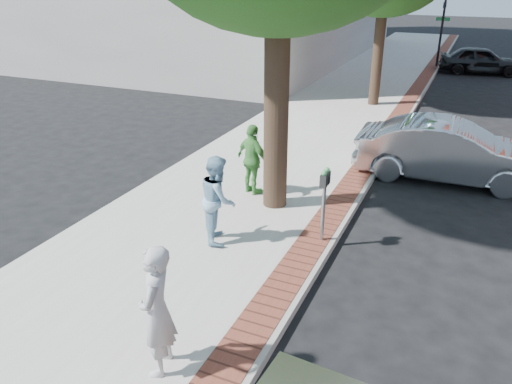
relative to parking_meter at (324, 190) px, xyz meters
The scene contains 12 objects.
ground 1.65m from the parking_meter, 138.55° to the right, with size 120.00×120.00×0.00m, color black.
sidewalk 7.71m from the parking_meter, 107.90° to the left, with size 5.00×60.00×0.15m, color #9E9991.
brick_strip 7.33m from the parking_meter, 91.14° to the left, with size 0.60×60.00×0.01m, color brown.
curb 7.35m from the parking_meter, 88.37° to the left, with size 0.10×60.00×0.15m, color gray.
office_base 25.38m from the parking_meter, 123.08° to the left, with size 18.20×22.20×4.00m, color gray.
signal_near 21.28m from the parking_meter, 89.85° to the left, with size 0.70×0.15×3.80m.
parking_meter is the anchor object (origin of this frame).
person_gray 4.23m from the parking_meter, 102.49° to the right, with size 0.66×0.43×1.80m, color #A3A3A8.
person_officer 1.99m from the parking_meter, 157.73° to the right, with size 0.82×0.64×1.70m, color #7DA9C2.
person_green 2.64m from the parking_meter, 144.80° to the left, with size 0.97×0.40×1.65m, color #4D9B46.
sedan_silver 5.00m from the parking_meter, 67.39° to the left, with size 1.61×4.62×1.52m, color silver.
bg_car 20.74m from the parking_meter, 83.77° to the left, with size 1.65×4.09×1.39m, color black.
Camera 1 is at (3.11, -7.51, 4.92)m, focal length 35.00 mm.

